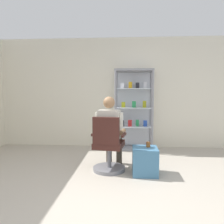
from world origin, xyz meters
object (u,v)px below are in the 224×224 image
(seated_shopkeeper, at_px, (111,129))
(storage_crate, at_px, (145,161))
(display_cabinet_main, at_px, (134,109))
(office_chair, at_px, (108,149))
(tea_glass, at_px, (148,144))

(seated_shopkeeper, bearing_deg, storage_crate, -21.76)
(display_cabinet_main, relative_size, storage_crate, 4.25)
(display_cabinet_main, distance_m, seated_shopkeeper, 1.56)
(office_chair, height_order, storage_crate, office_chair)
(display_cabinet_main, height_order, seated_shopkeeper, display_cabinet_main)
(office_chair, xyz_separation_m, storage_crate, (0.62, -0.08, -0.17))
(office_chair, height_order, tea_glass, office_chair)
(seated_shopkeeper, bearing_deg, office_chair, -98.91)
(storage_crate, distance_m, tea_glass, 0.28)
(storage_crate, relative_size, tea_glass, 5.25)
(office_chair, relative_size, seated_shopkeeper, 0.74)
(office_chair, distance_m, seated_shopkeeper, 0.36)
(display_cabinet_main, distance_m, office_chair, 1.79)
(seated_shopkeeper, relative_size, storage_crate, 2.89)
(seated_shopkeeper, height_order, tea_glass, seated_shopkeeper)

